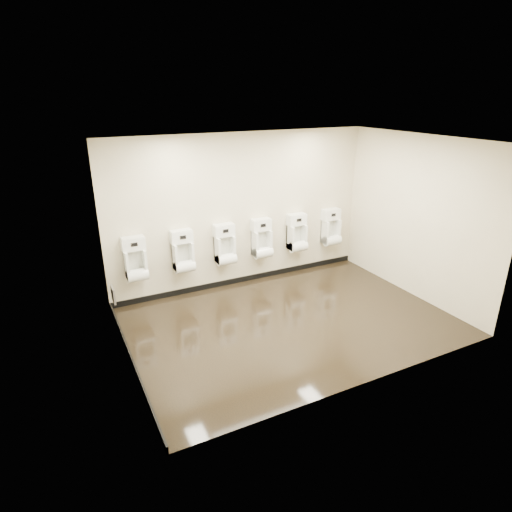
{
  "coord_description": "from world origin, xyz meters",
  "views": [
    {
      "loc": [
        -3.18,
        -5.11,
        3.44
      ],
      "look_at": [
        -0.33,
        0.55,
        0.99
      ],
      "focal_mm": 30.0,
      "sensor_mm": 36.0,
      "label": 1
    }
  ],
  "objects_px": {
    "urinal_2": "(225,247)",
    "urinal_1": "(183,254)",
    "access_panel": "(113,295)",
    "urinal_4": "(297,235)",
    "urinal_3": "(262,241)",
    "urinal_0": "(136,262)",
    "urinal_5": "(331,230)"
  },
  "relations": [
    {
      "from": "urinal_1",
      "to": "urinal_2",
      "type": "distance_m",
      "value": 0.78
    },
    {
      "from": "access_panel",
      "to": "urinal_4",
      "type": "xyz_separation_m",
      "value": [
        3.59,
        0.42,
        0.3
      ]
    },
    {
      "from": "urinal_5",
      "to": "urinal_2",
      "type": "bearing_deg",
      "value": 180.0
    },
    {
      "from": "urinal_0",
      "to": "urinal_3",
      "type": "xyz_separation_m",
      "value": [
        2.35,
        0.0,
        0.0
      ]
    },
    {
      "from": "urinal_0",
      "to": "urinal_4",
      "type": "relative_size",
      "value": 1.0
    },
    {
      "from": "urinal_0",
      "to": "urinal_5",
      "type": "bearing_deg",
      "value": 0.0
    },
    {
      "from": "urinal_4",
      "to": "urinal_5",
      "type": "distance_m",
      "value": 0.81
    },
    {
      "from": "urinal_0",
      "to": "urinal_5",
      "type": "height_order",
      "value": "same"
    },
    {
      "from": "access_panel",
      "to": "urinal_2",
      "type": "relative_size",
      "value": 0.35
    },
    {
      "from": "urinal_0",
      "to": "urinal_3",
      "type": "distance_m",
      "value": 2.35
    },
    {
      "from": "urinal_0",
      "to": "urinal_3",
      "type": "height_order",
      "value": "same"
    },
    {
      "from": "urinal_0",
      "to": "urinal_1",
      "type": "bearing_deg",
      "value": 0.0
    },
    {
      "from": "urinal_0",
      "to": "urinal_2",
      "type": "xyz_separation_m",
      "value": [
        1.6,
        0.0,
        0.0
      ]
    },
    {
      "from": "urinal_2",
      "to": "urinal_0",
      "type": "bearing_deg",
      "value": 180.0
    },
    {
      "from": "access_panel",
      "to": "urinal_2",
      "type": "bearing_deg",
      "value": 11.56
    },
    {
      "from": "urinal_1",
      "to": "urinal_5",
      "type": "relative_size",
      "value": 1.0
    },
    {
      "from": "urinal_2",
      "to": "urinal_1",
      "type": "bearing_deg",
      "value": 180.0
    },
    {
      "from": "access_panel",
      "to": "urinal_4",
      "type": "height_order",
      "value": "urinal_4"
    },
    {
      "from": "urinal_1",
      "to": "urinal_2",
      "type": "bearing_deg",
      "value": 0.0
    },
    {
      "from": "urinal_0",
      "to": "urinal_3",
      "type": "bearing_deg",
      "value": 0.0
    },
    {
      "from": "urinal_1",
      "to": "urinal_3",
      "type": "relative_size",
      "value": 1.0
    },
    {
      "from": "urinal_0",
      "to": "urinal_2",
      "type": "height_order",
      "value": "same"
    },
    {
      "from": "urinal_5",
      "to": "urinal_3",
      "type": "bearing_deg",
      "value": 180.0
    },
    {
      "from": "urinal_2",
      "to": "urinal_4",
      "type": "height_order",
      "value": "same"
    },
    {
      "from": "urinal_4",
      "to": "urinal_2",
      "type": "bearing_deg",
      "value": 180.0
    },
    {
      "from": "access_panel",
      "to": "urinal_1",
      "type": "distance_m",
      "value": 1.38
    },
    {
      "from": "access_panel",
      "to": "urinal_5",
      "type": "relative_size",
      "value": 0.35
    },
    {
      "from": "urinal_2",
      "to": "urinal_5",
      "type": "height_order",
      "value": "same"
    },
    {
      "from": "urinal_3",
      "to": "urinal_0",
      "type": "bearing_deg",
      "value": 180.0
    },
    {
      "from": "access_panel",
      "to": "urinal_0",
      "type": "xyz_separation_m",
      "value": [
        0.46,
        0.42,
        0.3
      ]
    },
    {
      "from": "access_panel",
      "to": "urinal_0",
      "type": "height_order",
      "value": "urinal_0"
    },
    {
      "from": "urinal_1",
      "to": "urinal_5",
      "type": "distance_m",
      "value": 3.12
    }
  ]
}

